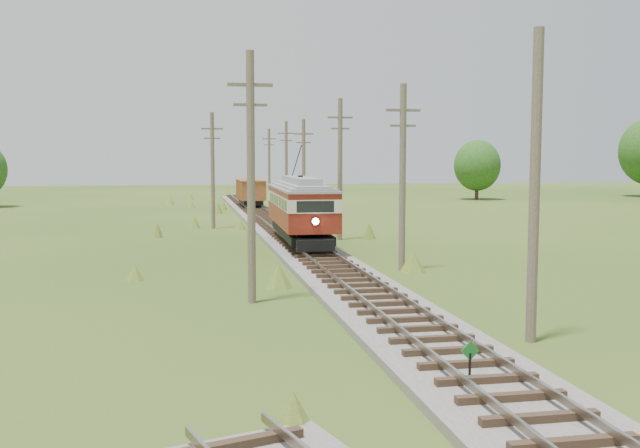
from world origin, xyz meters
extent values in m
plane|color=#244715|center=(0.00, 0.00, 0.00)|extent=(260.00, 260.00, 0.00)
cube|color=#605B54|center=(0.00, 34.00, 0.12)|extent=(3.60, 96.00, 0.25)
cube|color=#726659|center=(-0.72, 34.00, 0.48)|extent=(0.08, 96.00, 0.17)
cube|color=#726659|center=(0.72, 34.00, 0.48)|extent=(0.08, 96.00, 0.17)
cube|color=#2D2116|center=(0.00, 34.00, 0.33)|extent=(2.40, 96.00, 0.16)
cylinder|color=black|center=(-0.20, 1.50, 0.40)|extent=(0.06, 0.06, 0.80)
cube|color=#176B20|center=(-0.20, 1.50, 0.85)|extent=(0.45, 0.03, 0.45)
cube|color=black|center=(0.00, 27.03, 0.99)|extent=(2.63, 10.72, 0.43)
cube|color=maroon|center=(0.00, 27.03, 1.96)|extent=(3.06, 11.66, 1.06)
cube|color=beige|center=(0.00, 27.03, 2.83)|extent=(3.09, 11.71, 0.68)
cube|color=black|center=(0.00, 27.03, 2.83)|extent=(3.10, 11.19, 0.53)
cube|color=maroon|center=(0.00, 27.03, 3.31)|extent=(3.06, 11.66, 0.29)
cube|color=gray|center=(0.00, 27.03, 3.63)|extent=(3.12, 11.77, 0.37)
cube|color=gray|center=(0.00, 27.03, 3.96)|extent=(1.49, 8.72, 0.39)
sphere|color=#FFF2BF|center=(-0.18, 21.17, 2.10)|extent=(0.35, 0.35, 0.35)
cylinder|color=black|center=(0.05, 28.77, 5.05)|extent=(0.20, 4.49, 1.86)
cylinder|color=black|center=(-0.86, 22.68, 0.95)|extent=(0.14, 0.78, 0.77)
cylinder|color=black|center=(0.59, 22.63, 0.95)|extent=(0.14, 0.78, 0.77)
cylinder|color=black|center=(-0.59, 31.44, 0.95)|extent=(0.14, 0.78, 0.77)
cylinder|color=black|center=(0.86, 31.39, 0.95)|extent=(0.14, 0.78, 0.77)
cube|color=black|center=(0.00, 59.06, 0.88)|extent=(1.95, 6.63, 0.46)
cube|color=brown|center=(0.00, 59.06, 2.03)|extent=(2.43, 7.37, 1.84)
cube|color=brown|center=(0.00, 59.06, 3.00)|extent=(2.48, 7.51, 0.11)
cylinder|color=black|center=(-0.68, 56.85, 0.93)|extent=(0.11, 0.74, 0.74)
cylinder|color=black|center=(0.70, 56.86, 0.93)|extent=(0.11, 0.74, 0.74)
cylinder|color=black|center=(-0.70, 61.27, 0.93)|extent=(0.11, 0.74, 0.74)
cylinder|color=black|center=(0.68, 61.27, 0.93)|extent=(0.11, 0.74, 0.74)
cone|color=gray|center=(4.26, 52.97, 0.63)|extent=(3.37, 3.37, 1.26)
cone|color=gray|center=(5.10, 51.92, 0.37)|extent=(1.89, 1.89, 0.74)
cylinder|color=brown|center=(3.10, 5.00, 4.40)|extent=(0.30, 0.30, 8.80)
cylinder|color=brown|center=(3.30, 18.00, 4.30)|extent=(0.30, 0.30, 8.60)
cube|color=brown|center=(3.30, 18.00, 7.40)|extent=(1.60, 0.12, 0.12)
cube|color=brown|center=(3.30, 18.00, 6.70)|extent=(1.20, 0.10, 0.10)
cylinder|color=brown|center=(3.20, 31.00, 4.50)|extent=(0.30, 0.30, 9.00)
cube|color=brown|center=(3.20, 31.00, 7.80)|extent=(1.60, 0.12, 0.12)
cube|color=brown|center=(3.20, 31.00, 7.10)|extent=(1.20, 0.10, 0.10)
cylinder|color=brown|center=(3.00, 44.00, 4.20)|extent=(0.30, 0.30, 8.40)
cube|color=brown|center=(3.00, 44.00, 7.20)|extent=(1.60, 0.12, 0.12)
cube|color=brown|center=(3.00, 44.00, 6.50)|extent=(1.20, 0.10, 0.10)
cylinder|color=brown|center=(3.40, 57.00, 4.45)|extent=(0.30, 0.30, 8.90)
cube|color=brown|center=(3.40, 57.00, 7.70)|extent=(1.60, 0.12, 0.12)
cube|color=brown|center=(3.40, 57.00, 7.00)|extent=(1.20, 0.10, 0.10)
cylinder|color=brown|center=(3.20, 70.00, 4.35)|extent=(0.30, 0.30, 8.70)
cube|color=brown|center=(3.20, 70.00, 7.50)|extent=(1.60, 0.12, 0.12)
cube|color=brown|center=(3.20, 70.00, 6.80)|extent=(1.20, 0.10, 0.10)
cylinder|color=brown|center=(-4.20, 12.00, 4.50)|extent=(0.30, 0.30, 9.00)
cube|color=brown|center=(-4.20, 12.00, 7.80)|extent=(1.60, 0.12, 0.12)
cube|color=brown|center=(-4.20, 12.00, 7.10)|extent=(1.20, 0.10, 0.10)
cylinder|color=brown|center=(-4.50, 40.00, 4.30)|extent=(0.30, 0.30, 8.60)
cube|color=brown|center=(-4.50, 40.00, 7.40)|extent=(1.60, 0.12, 0.12)
cube|color=brown|center=(-4.50, 40.00, 6.70)|extent=(1.20, 0.10, 0.10)
cylinder|color=#38281C|center=(30.00, 72.00, 1.26)|extent=(0.50, 0.50, 2.52)
ellipsoid|color=#164B16|center=(30.00, 72.00, 4.34)|extent=(5.88, 5.88, 6.47)
camera|label=1|loc=(-6.51, -13.45, 5.21)|focal=40.00mm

